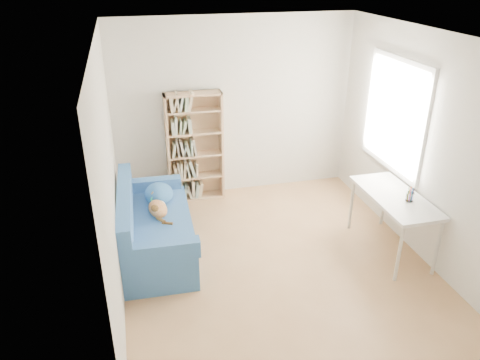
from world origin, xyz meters
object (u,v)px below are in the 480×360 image
bookshelf (195,151)px  desk (395,201)px  pen_cup (410,196)px  sofa (153,228)px

bookshelf → desk: size_ratio=1.28×
bookshelf → pen_cup: (2.15, -2.11, 0.07)m
pen_cup → desk: bearing=119.1°
sofa → pen_cup: bearing=-13.8°
desk → pen_cup: bearing=-60.9°
bookshelf → desk: bookshelf is taller
sofa → bookshelf: bookshelf is taller
desk → pen_cup: (0.08, -0.15, 0.13)m
bookshelf → pen_cup: 3.01m
bookshelf → desk: 2.85m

